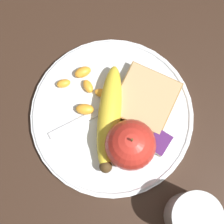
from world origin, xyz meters
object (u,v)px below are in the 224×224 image
(juice_glass, at_px, (192,217))
(banana, at_px, (111,119))
(plate, at_px, (112,115))
(bread_slice, at_px, (146,99))
(jam_packet, at_px, (160,141))
(fork, at_px, (98,112))
(apple, at_px, (131,145))

(juice_glass, xyz_separation_m, banana, (-0.07, -0.20, -0.01))
(plate, distance_m, bread_slice, 0.07)
(bread_slice, height_order, jam_packet, same)
(bread_slice, bearing_deg, banana, -26.04)
(juice_glass, bearing_deg, plate, -111.13)
(fork, bearing_deg, jam_packet, -54.41)
(bread_slice, bearing_deg, jam_packet, 49.82)
(banana, bearing_deg, plate, -158.44)
(plate, bearing_deg, juice_glass, 68.87)
(plate, relative_size, juice_glass, 3.22)
(apple, height_order, jam_packet, apple)
(banana, height_order, fork, banana)
(jam_packet, bearing_deg, apple, -44.98)
(plate, xyz_separation_m, jam_packet, (-0.00, 0.10, 0.01))
(juice_glass, relative_size, fork, 0.60)
(banana, bearing_deg, jam_packet, 98.64)
(plate, bearing_deg, banana, 21.56)
(banana, distance_m, bread_slice, 0.07)
(plate, height_order, juice_glass, juice_glass)
(plate, distance_m, fork, 0.03)
(juice_glass, xyz_separation_m, fork, (-0.07, -0.22, -0.03))
(juice_glass, height_order, banana, juice_glass)
(apple, bearing_deg, jam_packet, 135.02)
(bread_slice, bearing_deg, apple, 14.19)
(apple, bearing_deg, banana, -113.79)
(apple, xyz_separation_m, jam_packet, (-0.04, 0.04, -0.03))
(apple, distance_m, bread_slice, 0.10)
(banana, xyz_separation_m, bread_slice, (-0.06, 0.03, -0.01))
(bread_slice, xyz_separation_m, fork, (0.06, -0.06, -0.01))
(jam_packet, bearing_deg, banana, -81.36)
(banana, xyz_separation_m, jam_packet, (-0.01, 0.09, -0.01))
(plate, relative_size, apple, 3.12)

